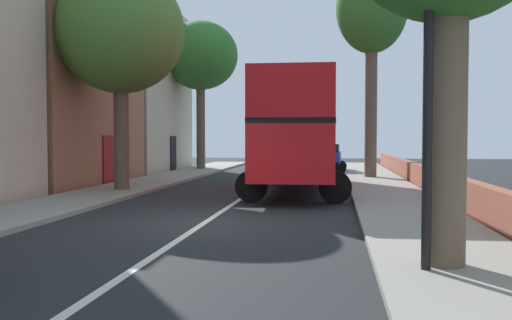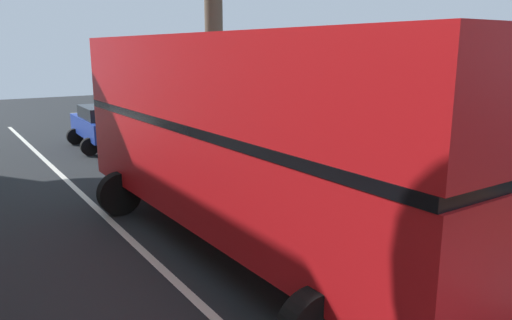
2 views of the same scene
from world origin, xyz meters
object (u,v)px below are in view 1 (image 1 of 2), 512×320
at_px(double_decker_bus, 298,128).
at_px(lamppost_right, 429,8).
at_px(parked_car_blue_right_0, 325,156).
at_px(street_tree_left_0, 120,32).
at_px(street_tree_left_4, 200,57).
at_px(street_tree_right_3, 372,12).

xyz_separation_m(double_decker_bus, lamppost_right, (2.60, -12.31, 1.45)).
bearing_deg(lamppost_right, parked_car_blue_right_0, 94.30).
relative_size(double_decker_bus, parked_car_blue_right_0, 2.52).
bearing_deg(street_tree_left_0, street_tree_left_4, 91.48).
xyz_separation_m(double_decker_bus, street_tree_left_0, (-6.39, -1.02, 3.47)).
bearing_deg(street_tree_right_3, street_tree_left_0, -140.30).
relative_size(double_decker_bus, street_tree_right_3, 1.00).
distance_m(parked_car_blue_right_0, street_tree_left_0, 15.36).
bearing_deg(lamppost_right, street_tree_left_0, 128.52).
height_order(parked_car_blue_right_0, street_tree_left_4, street_tree_left_4).
distance_m(street_tree_left_4, lamppost_right, 26.86).
bearing_deg(double_decker_bus, parked_car_blue_right_0, 86.08).
relative_size(street_tree_left_0, street_tree_left_4, 0.89).
xyz_separation_m(double_decker_bus, parked_car_blue_right_0, (0.80, 11.66, -1.41)).
bearing_deg(parked_car_blue_right_0, street_tree_right_3, -64.85).
height_order(street_tree_left_0, street_tree_right_3, street_tree_right_3).
height_order(double_decker_bus, street_tree_right_3, street_tree_right_3).
bearing_deg(street_tree_left_4, street_tree_right_3, -30.83).
xyz_separation_m(double_decker_bus, street_tree_right_3, (3.06, 6.83, 5.67)).
bearing_deg(street_tree_left_4, street_tree_left_0, -88.52).
relative_size(street_tree_right_3, street_tree_left_4, 1.15).
bearing_deg(parked_car_blue_right_0, double_decker_bus, -93.92).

